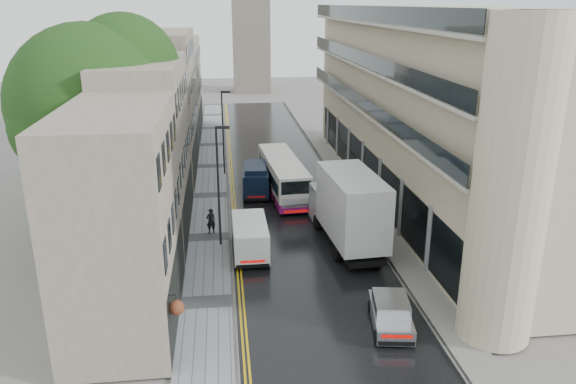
{
  "coord_description": "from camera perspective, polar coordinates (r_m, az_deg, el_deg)",
  "views": [
    {
      "loc": [
        -4.78,
        -14.32,
        14.38
      ],
      "look_at": [
        -0.93,
        18.0,
        3.36
      ],
      "focal_mm": 35.0,
      "sensor_mm": 36.0,
      "label": 1
    }
  ],
  "objects": [
    {
      "name": "white_van",
      "position": [
        32.11,
        -5.35,
        -5.87
      ],
      "size": [
        2.01,
        4.65,
        2.1
      ],
      "primitive_type": null,
      "rotation": [
        0.0,
        0.0,
        0.0
      ],
      "color": "white",
      "rests_on": "road"
    },
    {
      "name": "road",
      "position": [
        44.48,
        -0.26,
        -0.14
      ],
      "size": [
        9.0,
        85.0,
        0.02
      ],
      "primitive_type": "cube",
      "color": "black",
      "rests_on": "ground"
    },
    {
      "name": "lamp_post_near",
      "position": [
        33.95,
        -7.08,
        0.46
      ],
      "size": [
        0.85,
        0.26,
        7.43
      ],
      "primitive_type": null,
      "rotation": [
        0.0,
        0.0,
        -0.09
      ],
      "color": "black",
      "rests_on": "left_sidewalk"
    },
    {
      "name": "white_lorry",
      "position": [
        32.29,
        4.99,
        -3.09
      ],
      "size": [
        3.39,
        9.35,
        4.82
      ],
      "primitive_type": null,
      "rotation": [
        0.0,
        0.0,
        0.07
      ],
      "color": "silver",
      "rests_on": "road"
    },
    {
      "name": "silver_hatchback",
      "position": [
        25.79,
        9.07,
        -13.48
      ],
      "size": [
        2.25,
        4.06,
        1.44
      ],
      "primitive_type": null,
      "rotation": [
        0.0,
        0.0,
        -0.15
      ],
      "color": "#B4B4B9",
      "rests_on": "road"
    },
    {
      "name": "right_sidewalk",
      "position": [
        45.36,
        6.54,
        0.18
      ],
      "size": [
        1.8,
        85.0,
        0.12
      ],
      "primitive_type": "cube",
      "color": "slate",
      "rests_on": "ground"
    },
    {
      "name": "pedestrian",
      "position": [
        36.72,
        -7.84,
        -2.92
      ],
      "size": [
        0.71,
        0.57,
        1.68
      ],
      "primitive_type": "imported",
      "rotation": [
        0.0,
        0.0,
        3.46
      ],
      "color": "black",
      "rests_on": "left_sidewalk"
    },
    {
      "name": "tree_near",
      "position": [
        35.96,
        -19.13,
        5.74
      ],
      "size": [
        10.56,
        10.56,
        13.89
      ],
      "primitive_type": null,
      "color": "black",
      "rests_on": "ground"
    },
    {
      "name": "navy_van",
      "position": [
        42.62,
        -4.49,
        0.72
      ],
      "size": [
        2.22,
        4.97,
        2.48
      ],
      "primitive_type": null,
      "rotation": [
        0.0,
        0.0,
        -0.06
      ],
      "color": "black",
      "rests_on": "road"
    },
    {
      "name": "old_shop_row",
      "position": [
        45.35,
        -12.7,
        7.6
      ],
      "size": [
        4.5,
        56.0,
        12.0
      ],
      "primitive_type": null,
      "color": "gray",
      "rests_on": "ground"
    },
    {
      "name": "modern_block",
      "position": [
        43.68,
        13.66,
        8.45
      ],
      "size": [
        8.0,
        40.0,
        14.0
      ],
      "primitive_type": null,
      "color": "#BCAF8C",
      "rests_on": "ground"
    },
    {
      "name": "tree_far",
      "position": [
        48.59,
        -15.65,
        8.36
      ],
      "size": [
        9.24,
        9.24,
        12.46
      ],
      "primitive_type": null,
      "color": "black",
      "rests_on": "ground"
    },
    {
      "name": "cream_bus",
      "position": [
        41.09,
        -1.3,
        0.35
      ],
      "size": [
        3.09,
        10.56,
        2.84
      ],
      "primitive_type": null,
      "rotation": [
        0.0,
        0.0,
        0.07
      ],
      "color": "white",
      "rests_on": "road"
    },
    {
      "name": "left_sidewalk",
      "position": [
        44.22,
        -7.81,
        -0.37
      ],
      "size": [
        2.7,
        85.0,
        0.12
      ],
      "primitive_type": "cube",
      "color": "gray",
      "rests_on": "ground"
    },
    {
      "name": "lamp_post_far",
      "position": [
        48.7,
        -6.62,
        5.93
      ],
      "size": [
        0.83,
        0.29,
        7.19
      ],
      "primitive_type": null,
      "rotation": [
        0.0,
        0.0,
        -0.14
      ],
      "color": "black",
      "rests_on": "left_sidewalk"
    }
  ]
}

